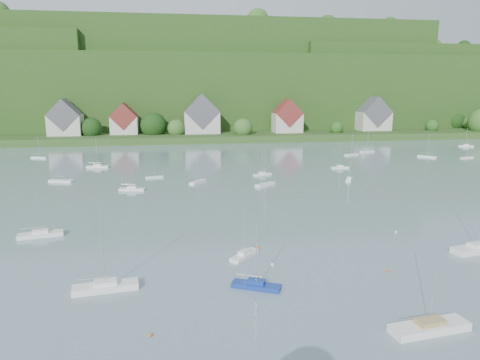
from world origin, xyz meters
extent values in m
cube|color=#2E4A1B|center=(0.00, 200.00, 1.50)|extent=(600.00, 60.00, 3.00)
cube|color=#1E3F14|center=(0.00, 275.00, 20.00)|extent=(620.00, 160.00, 40.00)
cube|color=#1E3F14|center=(10.00, 270.00, 28.00)|extent=(240.00, 130.00, 60.00)
cube|color=#1E3F14|center=(160.00, 255.00, 22.00)|extent=(200.00, 110.00, 48.00)
sphere|color=black|center=(139.35, 197.94, 6.40)|extent=(10.46, 10.46, 10.46)
sphere|color=#215018|center=(118.43, 184.90, 5.10)|extent=(6.45, 6.45, 6.45)
sphere|color=#2C5A21|center=(-6.80, 183.88, 5.66)|extent=(8.19, 8.19, 8.19)
sphere|color=#2C5A21|center=(-51.96, 186.07, 5.11)|extent=(6.49, 6.49, 6.49)
sphere|color=#2C5A21|center=(46.85, 192.08, 6.95)|extent=(12.16, 12.16, 12.16)
sphere|color=#2C5A21|center=(22.99, 179.93, 5.84)|extent=(8.73, 8.73, 8.73)
sphere|color=black|center=(-43.87, 185.86, 6.03)|extent=(9.32, 9.32, 9.32)
sphere|color=#215018|center=(67.84, 181.69, 5.03)|extent=(6.24, 6.24, 6.24)
sphere|color=black|center=(89.43, 194.54, 5.65)|extent=(8.16, 8.16, 8.16)
sphere|color=#2C5A21|center=(144.77, 192.32, 5.63)|extent=(8.09, 8.09, 8.09)
sphere|color=black|center=(-17.00, 186.36, 6.87)|extent=(11.92, 11.92, 11.92)
sphere|color=#215018|center=(-84.27, 263.14, 51.80)|extent=(10.29, 10.29, 10.29)
sphere|color=black|center=(-68.16, 251.39, 51.26)|extent=(7.18, 7.18, 7.18)
sphere|color=#215018|center=(39.50, 255.03, 60.25)|extent=(12.83, 12.83, 12.83)
sphere|color=#2C5A21|center=(-39.93, 242.18, 59.43)|extent=(8.18, 8.18, 8.18)
sphere|color=#215018|center=(1.11, 279.65, 60.23)|extent=(12.73, 12.73, 12.73)
sphere|color=#215018|center=(83.40, 244.53, 60.01)|extent=(11.50, 11.50, 11.50)
sphere|color=#215018|center=(60.71, 274.89, 60.56)|extent=(14.65, 14.65, 14.65)
sphere|color=#2C5A21|center=(39.25, 231.29, 60.09)|extent=(11.95, 11.95, 11.95)
sphere|color=#215018|center=(119.44, 238.58, 59.71)|extent=(9.76, 9.76, 9.76)
sphere|color=#2C5A21|center=(-47.14, 274.29, 59.24)|extent=(7.07, 7.07, 7.07)
sphere|color=black|center=(-3.47, 243.31, 59.44)|extent=(8.21, 8.21, 8.21)
sphere|color=#2C5A21|center=(-22.82, 267.10, 60.14)|extent=(12.24, 12.24, 12.24)
sphere|color=#2C5A21|center=(114.51, 242.98, 59.58)|extent=(9.00, 9.00, 9.00)
sphere|color=#215018|center=(101.03, 257.97, 59.41)|extent=(8.03, 8.03, 8.03)
sphere|color=#2C5A21|center=(176.64, 258.30, 47.67)|extent=(9.52, 9.52, 9.52)
sphere|color=#2C5A21|center=(100.48, 258.36, 48.62)|extent=(14.97, 14.97, 14.97)
sphere|color=black|center=(161.92, 228.86, 47.32)|extent=(7.52, 7.52, 7.52)
sphere|color=#215018|center=(78.67, 255.82, 47.71)|extent=(9.78, 9.78, 9.78)
sphere|color=#215018|center=(119.68, 254.71, 48.10)|extent=(12.02, 12.02, 12.02)
sphere|color=black|center=(137.90, 236.02, 48.02)|extent=(11.57, 11.57, 11.57)
sphere|color=#215018|center=(122.43, 222.73, 48.21)|extent=(12.65, 12.65, 12.65)
sphere|color=#2C5A21|center=(142.64, 228.37, 47.45)|extent=(8.28, 8.28, 8.28)
sphere|color=black|center=(167.90, 264.31, 47.31)|extent=(7.47, 7.47, 7.47)
sphere|color=#2C5A21|center=(99.14, 247.22, 47.66)|extent=(9.48, 9.48, 9.48)
sphere|color=black|center=(189.44, 271.22, 41.48)|extent=(8.43, 8.43, 8.43)
sphere|color=#215018|center=(-39.98, 262.14, 42.10)|extent=(12.01, 12.01, 12.01)
sphere|color=black|center=(182.06, 244.68, 42.37)|extent=(13.54, 13.54, 13.54)
sphere|color=black|center=(118.67, 252.35, 42.64)|extent=(15.08, 15.08, 15.08)
sphere|color=#2C5A21|center=(108.41, 268.02, 42.80)|extent=(15.99, 15.99, 15.99)
sphere|color=black|center=(-3.70, 272.21, 42.75)|extent=(15.72, 15.72, 15.72)
sphere|color=#2C5A21|center=(218.40, 301.50, 42.48)|extent=(14.17, 14.17, 14.17)
sphere|color=#215018|center=(10.88, 267.92, 41.84)|extent=(10.54, 10.54, 10.54)
cube|color=beige|center=(-55.00, 187.00, 7.50)|extent=(14.00, 10.00, 9.00)
cube|color=#515057|center=(-55.00, 187.00, 12.00)|extent=(14.00, 10.40, 14.00)
cube|color=beige|center=(-30.00, 189.00, 7.00)|extent=(12.00, 9.00, 8.00)
cube|color=maroon|center=(-30.00, 189.00, 11.00)|extent=(12.00, 9.36, 12.00)
cube|color=beige|center=(5.00, 188.00, 8.00)|extent=(16.00, 11.00, 10.00)
cube|color=#515057|center=(5.00, 188.00, 13.00)|extent=(16.00, 11.44, 16.00)
cube|color=beige|center=(45.00, 186.00, 7.50)|extent=(13.00, 10.00, 9.00)
cube|color=maroon|center=(45.00, 186.00, 12.00)|extent=(13.00, 10.40, 13.00)
cube|color=beige|center=(90.00, 190.00, 7.50)|extent=(15.00, 10.00, 9.00)
cube|color=#515057|center=(90.00, 190.00, 12.00)|extent=(15.00, 10.40, 15.00)
cube|color=white|center=(-16.14, 33.99, 0.37)|extent=(7.66, 3.08, 0.74)
cube|color=white|center=(-16.14, 33.99, 0.99)|extent=(2.78, 1.80, 0.50)
cylinder|color=silver|center=(-16.14, 33.99, 5.40)|extent=(0.10, 0.10, 9.30)
cylinder|color=silver|center=(-17.25, 33.84, 1.64)|extent=(4.07, 0.64, 0.08)
cube|color=navy|center=(1.32, 31.87, 0.29)|extent=(5.92, 3.98, 0.58)
cube|color=navy|center=(1.32, 31.87, 0.83)|extent=(2.32, 1.90, 0.50)
cylinder|color=silver|center=(1.32, 31.87, 4.20)|extent=(0.10, 0.10, 7.24)
cylinder|color=silver|center=(0.54, 32.24, 1.48)|extent=(2.90, 1.46, 0.08)
cube|color=white|center=(16.20, 20.20, 0.40)|extent=(8.19, 3.23, 0.80)
cube|color=tan|center=(16.20, 20.20, 1.05)|extent=(2.97, 1.90, 0.50)
cylinder|color=silver|center=(16.20, 20.20, 5.78)|extent=(0.10, 0.10, 9.97)
cylinder|color=silver|center=(15.02, 20.05, 1.70)|extent=(4.36, 0.64, 0.08)
cube|color=white|center=(1.49, 41.69, 0.26)|extent=(4.64, 4.92, 0.53)
cube|color=white|center=(1.49, 41.69, 0.78)|extent=(2.01, 2.07, 0.50)
cylinder|color=silver|center=(1.49, 41.69, 3.83)|extent=(0.10, 0.10, 6.61)
cylinder|color=silver|center=(0.96, 41.10, 1.43)|extent=(2.01, 2.21, 0.08)
cube|color=white|center=(35.31, 38.85, 0.42)|extent=(8.72, 4.04, 0.84)
cube|color=white|center=(35.31, 38.85, 1.09)|extent=(3.22, 2.22, 0.50)
cylinder|color=silver|center=(34.07, 38.60, 1.74)|extent=(4.54, 1.03, 0.08)
cube|color=white|center=(-29.22, 55.00, 0.34)|extent=(7.01, 3.25, 0.68)
cube|color=white|center=(-29.22, 55.00, 0.93)|extent=(2.59, 1.79, 0.50)
cylinder|color=silver|center=(-29.22, 55.00, 4.90)|extent=(0.10, 0.10, 8.45)
cylinder|color=silver|center=(-30.21, 54.79, 1.58)|extent=(3.66, 0.85, 0.08)
sphere|color=#D6611D|center=(-10.50, 23.33, 0.00)|extent=(0.38, 0.38, 0.38)
sphere|color=white|center=(4.69, 38.14, 0.00)|extent=(0.48, 0.48, 0.48)
sphere|color=#D6611D|center=(19.00, 34.12, 0.00)|extent=(0.42, 0.42, 0.42)
sphere|color=#D6611D|center=(4.07, 44.75, 0.00)|extent=(0.46, 0.46, 0.46)
sphere|color=white|center=(27.63, 48.41, 0.00)|extent=(0.44, 0.44, 0.44)
cube|color=white|center=(109.57, 145.88, 0.29)|extent=(5.93, 3.09, 0.57)
cube|color=white|center=(109.57, 145.88, 0.82)|extent=(2.23, 1.62, 0.50)
cylinder|color=silver|center=(109.57, 145.88, 4.14)|extent=(0.10, 0.10, 7.14)
cylinder|color=silver|center=(108.75, 146.11, 1.47)|extent=(3.04, 0.93, 0.08)
cube|color=white|center=(13.78, 86.46, 0.30)|extent=(5.67, 5.00, 0.59)
cylinder|color=silver|center=(13.78, 86.46, 4.30)|extent=(0.10, 0.10, 7.42)
cylinder|color=silver|center=(13.08, 85.91, 1.49)|extent=(2.60, 2.10, 0.08)
cube|color=white|center=(-30.64, 117.74, 0.32)|extent=(6.58, 2.35, 0.65)
cube|color=white|center=(-30.64, 117.74, 0.90)|extent=(2.36, 1.45, 0.50)
cylinder|color=silver|center=(-30.64, 117.74, 4.68)|extent=(0.10, 0.10, 8.06)
cylinder|color=silver|center=(-31.61, 117.82, 1.55)|extent=(3.54, 0.38, 0.08)
cube|color=white|center=(62.67, 136.13, 0.31)|extent=(6.30, 4.05, 0.61)
cylinder|color=silver|center=(62.67, 136.13, 4.45)|extent=(0.10, 0.10, 7.67)
cylinder|color=silver|center=(61.82, 135.76, 1.51)|extent=(3.12, 1.43, 0.08)
cube|color=white|center=(36.34, 89.19, 0.23)|extent=(3.39, 4.75, 0.47)
cube|color=white|center=(36.34, 89.19, 0.72)|extent=(1.59, 1.88, 0.50)
cylinder|color=silver|center=(36.34, 89.19, 3.40)|extent=(0.10, 0.10, 5.86)
cylinder|color=silver|center=(36.01, 88.57, 1.37)|extent=(1.30, 2.31, 0.08)
cube|color=white|center=(-13.28, 99.88, 0.23)|extent=(4.82, 2.24, 0.46)
cylinder|color=silver|center=(-13.28, 99.88, 3.37)|extent=(0.10, 0.10, 5.81)
cylinder|color=silver|center=(-13.96, 99.74, 1.36)|extent=(2.52, 0.61, 0.08)
cube|color=white|center=(-2.22, 91.91, 0.28)|extent=(4.64, 5.38, 0.56)
cylinder|color=silver|center=(-2.22, 91.91, 4.05)|extent=(0.10, 0.10, 6.98)
cylinder|color=silver|center=(-2.73, 91.24, 1.46)|extent=(1.94, 2.48, 0.08)
cube|color=white|center=(15.64, 99.07, 0.26)|extent=(5.31, 3.04, 0.51)
cube|color=white|center=(15.64, 99.07, 0.76)|extent=(2.02, 1.54, 0.50)
cylinder|color=silver|center=(15.64, 99.07, 3.72)|extent=(0.10, 0.10, 6.41)
cylinder|color=silver|center=(14.91, 98.82, 1.41)|extent=(2.69, 1.00, 0.08)
cube|color=white|center=(-36.31, 97.98, 0.31)|extent=(6.35, 3.45, 0.61)
cylinder|color=silver|center=(-36.31, 97.98, 4.43)|extent=(0.10, 0.10, 7.64)
cylinder|color=silver|center=(-37.19, 98.26, 1.51)|extent=(3.24, 1.08, 0.08)
cube|color=white|center=(-17.79, 85.88, 0.29)|extent=(6.04, 2.57, 0.59)
cube|color=white|center=(-17.79, 85.88, 0.84)|extent=(2.21, 1.46, 0.50)
cylinder|color=silver|center=(-17.79, 85.88, 4.24)|extent=(0.10, 0.10, 7.32)
cylinder|color=silver|center=(-18.66, 86.02, 1.49)|extent=(3.19, 0.60, 0.08)
cube|color=white|center=(54.11, 130.40, 0.28)|extent=(5.83, 3.88, 0.57)
cylinder|color=silver|center=(54.11, 130.40, 4.13)|extent=(0.10, 0.10, 7.12)
cylinder|color=silver|center=(53.34, 130.04, 1.47)|extent=(2.86, 1.42, 0.08)
cube|color=white|center=(77.91, 121.80, 0.30)|extent=(5.43, 5.47, 0.60)
cylinder|color=silver|center=(77.91, 121.80, 4.36)|extent=(0.10, 0.10, 7.52)
cylinder|color=silver|center=(77.27, 122.44, 1.50)|extent=(2.38, 2.41, 0.08)
cube|color=white|center=(40.47, 106.16, 0.26)|extent=(5.20, 1.50, 0.52)
cube|color=white|center=(40.47, 106.16, 0.77)|extent=(1.82, 1.03, 0.50)
cylinder|color=silver|center=(40.47, 106.16, 3.76)|extent=(0.10, 0.10, 6.48)
cylinder|color=silver|center=(39.69, 106.16, 1.42)|extent=(2.85, 0.11, 0.08)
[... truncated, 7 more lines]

